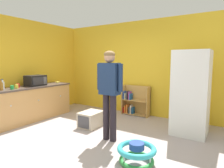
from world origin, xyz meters
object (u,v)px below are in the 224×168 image
at_px(refrigerator, 191,93).
at_px(kitchen_counter, 31,103).
at_px(standing_person, 110,87).
at_px(green_cup, 12,87).
at_px(baby_walker, 137,153).
at_px(yellow_cup, 17,87).
at_px(microwave, 35,80).
at_px(banana_bunch, 58,82).
at_px(pet_carrier, 91,119).
at_px(bookshelf, 134,102).
at_px(clear_bottle, 3,85).
at_px(amber_bottle, 1,86).
at_px(red_cup, 18,86).

bearing_deg(refrigerator, kitchen_counter, -162.12).
height_order(standing_person, green_cup, standing_person).
xyz_separation_m(baby_walker, yellow_cup, (-3.22, 0.05, 0.79)).
bearing_deg(kitchen_counter, microwave, 83.48).
relative_size(kitchen_counter, banana_bunch, 14.25).
height_order(standing_person, pet_carrier, standing_person).
height_order(kitchen_counter, banana_bunch, banana_bunch).
distance_m(kitchen_counter, microwave, 0.61).
bearing_deg(standing_person, bookshelf, 101.58).
relative_size(clear_bottle, amber_bottle, 1.00).
height_order(refrigerator, standing_person, refrigerator).
bearing_deg(microwave, red_cup, -97.29).
bearing_deg(microwave, bookshelf, 40.19).
bearing_deg(kitchen_counter, yellow_cup, -77.67).
distance_m(standing_person, microwave, 2.48).
bearing_deg(microwave, kitchen_counter, -96.52).
xyz_separation_m(yellow_cup, green_cup, (0.06, -0.15, 0.00)).
bearing_deg(pet_carrier, clear_bottle, -147.48).
relative_size(standing_person, microwave, 3.65).
relative_size(clear_bottle, yellow_cup, 2.59).
bearing_deg(standing_person, banana_bunch, 159.95).
distance_m(refrigerator, green_cup, 4.02).
bearing_deg(baby_walker, refrigerator, 75.52).
distance_m(bookshelf, red_cup, 3.14).
distance_m(pet_carrier, green_cup, 1.98).
height_order(baby_walker, clear_bottle, clear_bottle).
bearing_deg(bookshelf, refrigerator, -22.90).
height_order(yellow_cup, green_cup, same).
xyz_separation_m(standing_person, banana_bunch, (-2.46, 0.90, -0.13)).
xyz_separation_m(kitchen_counter, clear_bottle, (-0.04, -0.69, 0.55)).
bearing_deg(red_cup, yellow_cup, -41.26).
bearing_deg(green_cup, microwave, 100.73).
relative_size(refrigerator, green_cup, 18.74).
bearing_deg(standing_person, refrigerator, 43.78).
bearing_deg(refrigerator, baby_walker, -104.48).
bearing_deg(amber_bottle, pet_carrier, 37.13).
relative_size(baby_walker, amber_bottle, 2.46).
relative_size(clear_bottle, green_cup, 2.59).
bearing_deg(refrigerator, microwave, -164.08).
distance_m(bookshelf, pet_carrier, 1.56).
distance_m(red_cup, green_cup, 0.33).
xyz_separation_m(microwave, clear_bottle, (-0.05, -0.84, -0.04)).
xyz_separation_m(clear_bottle, green_cup, (0.19, 0.11, -0.05)).
bearing_deg(red_cup, kitchen_counter, 82.35).
xyz_separation_m(baby_walker, pet_carrier, (-1.62, 0.90, 0.02)).
xyz_separation_m(refrigerator, baby_walker, (-0.44, -1.70, -0.73)).
bearing_deg(green_cup, clear_bottle, -150.09).
distance_m(kitchen_counter, amber_bottle, 0.97).
bearing_deg(pet_carrier, amber_bottle, -142.87).
height_order(standing_person, yellow_cup, standing_person).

